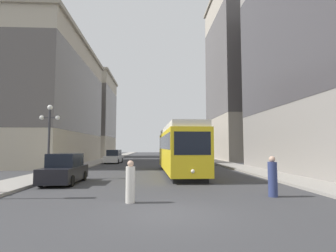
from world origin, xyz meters
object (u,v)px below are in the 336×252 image
at_px(transit_bus, 191,149).
at_px(lamp_post_left_near, 49,129).
at_px(parked_car_left_near, 114,157).
at_px(pedestrian_crossing_near, 273,178).
at_px(pedestrian_crossing_far, 130,183).
at_px(streetcar, 179,148).
at_px(parked_car_left_mid, 65,169).

bearing_deg(transit_bus, lamp_post_left_near, -122.25).
bearing_deg(parked_car_left_near, lamp_post_left_near, -93.08).
xyz_separation_m(pedestrian_crossing_near, pedestrian_crossing_far, (-6.28, -0.96, -0.06)).
bearing_deg(parked_car_left_near, streetcar, -59.63).
distance_m(streetcar, pedestrian_crossing_near, 11.16).
relative_size(transit_bus, pedestrian_crossing_near, 7.01).
bearing_deg(parked_car_left_near, parked_car_left_mid, -87.04).
bearing_deg(lamp_post_left_near, parked_car_left_mid, -50.49).
height_order(parked_car_left_near, pedestrian_crossing_near, parked_car_left_near).
bearing_deg(streetcar, pedestrian_crossing_near, -74.57).
bearing_deg(transit_bus, pedestrian_crossing_near, -91.07).
xyz_separation_m(transit_bus, lamp_post_left_near, (-12.93, -20.97, 1.55)).
distance_m(transit_bus, pedestrian_crossing_near, 28.25).
xyz_separation_m(parked_car_left_mid, lamp_post_left_near, (-1.90, 2.30, 2.65)).
bearing_deg(parked_car_left_mid, streetcar, 36.65).
bearing_deg(parked_car_left_mid, pedestrian_crossing_near, -24.77).
xyz_separation_m(pedestrian_crossing_far, lamp_post_left_near, (-6.42, 8.21, 2.71)).
bearing_deg(lamp_post_left_near, transit_bus, 58.35).
distance_m(transit_bus, pedestrian_crossing_far, 29.92).
bearing_deg(lamp_post_left_near, pedestrian_crossing_near, -29.72).
bearing_deg(pedestrian_crossing_far, parked_car_left_near, 36.59).
distance_m(transit_bus, parked_car_left_mid, 25.78).
xyz_separation_m(parked_car_left_near, lamp_post_left_near, (-1.90, -17.96, 2.65)).
distance_m(parked_car_left_mid, pedestrian_crossing_far, 7.43).
bearing_deg(streetcar, lamp_post_left_near, -161.95).
bearing_deg(pedestrian_crossing_far, pedestrian_crossing_near, -54.53).
bearing_deg(streetcar, transit_bus, 77.39).
bearing_deg(transit_bus, streetcar, -101.71).
bearing_deg(parked_car_left_near, pedestrian_crossing_near, -63.85).
distance_m(transit_bus, lamp_post_left_near, 24.69).
height_order(transit_bus, pedestrian_crossing_near, transit_bus).
bearing_deg(transit_bus, parked_car_left_mid, -115.95).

